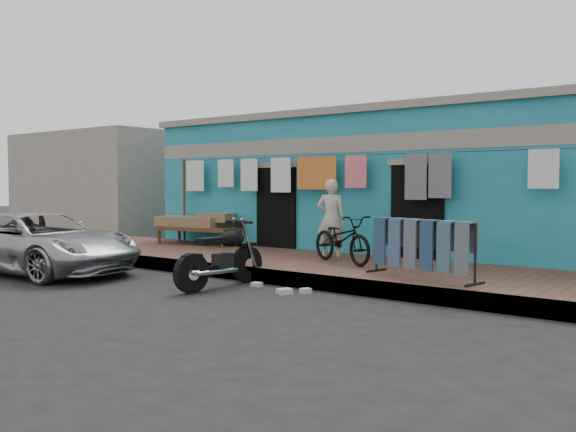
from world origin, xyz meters
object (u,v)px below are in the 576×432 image
(seated_person, at_px, (331,218))
(bicycle, at_px, (342,234))
(car, at_px, (39,242))
(motorcycle, at_px, (220,255))
(jeans_rack, at_px, (422,248))
(charpoy, at_px, (200,229))

(seated_person, xyz_separation_m, bicycle, (0.63, -0.60, -0.24))
(car, relative_size, motorcycle, 2.58)
(seated_person, height_order, motorcycle, seated_person)
(jeans_rack, bearing_deg, charpoy, 165.27)
(car, xyz_separation_m, charpoy, (0.19, 4.12, 0.00))
(car, height_order, jeans_rack, car)
(bicycle, distance_m, motorcycle, 2.44)
(motorcycle, bearing_deg, seated_person, 83.04)
(seated_person, relative_size, jeans_rack, 0.78)
(motorcycle, bearing_deg, charpoy, 139.30)
(seated_person, relative_size, charpoy, 0.69)
(motorcycle, distance_m, jeans_rack, 3.27)
(jeans_rack, bearing_deg, car, -160.78)
(car, height_order, motorcycle, car)
(car, bearing_deg, jeans_rack, -77.25)
(jeans_rack, bearing_deg, bicycle, 158.56)
(bicycle, distance_m, jeans_rack, 2.08)
(motorcycle, bearing_deg, bicycle, 66.29)
(motorcycle, bearing_deg, car, -166.64)
(seated_person, bearing_deg, jeans_rack, 128.27)
(car, xyz_separation_m, bicycle, (4.88, 3.14, 0.19))
(motorcycle, distance_m, charpoy, 4.90)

